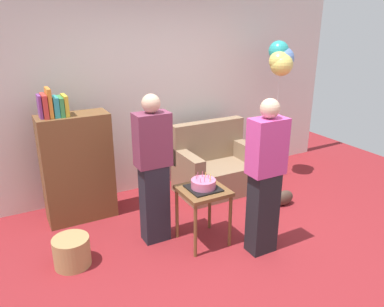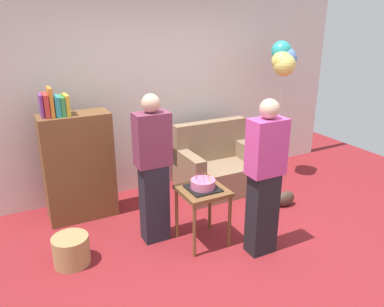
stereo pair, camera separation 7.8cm
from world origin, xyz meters
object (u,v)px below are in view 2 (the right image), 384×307
couch (217,168)px  balloon_bunch (283,59)px  side_table (203,198)px  handbag (285,199)px  person_holding_cake (265,178)px  wicker_basket (71,250)px  person_blowing_candles (153,169)px  birthday_cake (203,185)px  bookshelf (78,165)px

couch → balloon_bunch: balloon_bunch is taller
side_table → handbag: 1.45m
handbag → couch: bearing=123.3°
handbag → person_holding_cake: bearing=-143.6°
wicker_basket → handbag: size_ratio=1.29×
couch → side_table: (-0.82, -1.07, 0.19)m
balloon_bunch → person_blowing_candles: bearing=-162.1°
couch → handbag: couch is taller
couch → side_table: size_ratio=1.74×
person_blowing_candles → balloon_bunch: balloon_bunch is taller
birthday_cake → side_table: bearing=-98.2°
person_holding_cake → handbag: person_holding_cake is taller
bookshelf → side_table: (1.04, -1.18, -0.15)m
birthday_cake → person_holding_cake: (0.45, -0.43, 0.15)m
person_holding_cake → person_blowing_candles: bearing=-28.8°
couch → wicker_basket: bearing=-159.3°
birthday_cake → person_blowing_candles: person_blowing_candles is taller
person_holding_cake → handbag: bearing=-133.1°
bookshelf → handbag: bearing=-21.3°
balloon_bunch → side_table: bearing=-150.7°
bookshelf → handbag: 2.65m
side_table → birthday_cake: size_ratio=1.98×
bookshelf → person_holding_cake: 2.21m
birthday_cake → balloon_bunch: bearing=29.3°
couch → person_holding_cake: (-0.36, -1.50, 0.49)m
bookshelf → side_table: bearing=-48.4°
couch → wicker_basket: 2.33m
couch → balloon_bunch: size_ratio=0.54×
wicker_basket → balloon_bunch: balloon_bunch is taller
side_table → birthday_cake: bearing=81.8°
bookshelf → balloon_bunch: bearing=-3.1°
bookshelf → wicker_basket: bearing=-108.4°
couch → birthday_cake: bearing=-127.3°
couch → wicker_basket: (-2.17, -0.82, -0.19)m
couch → person_blowing_candles: (-1.25, -0.78, 0.49)m
wicker_basket → handbag: wicker_basket is taller
bookshelf → person_holding_cake: size_ratio=0.99×
birthday_cake → handbag: (1.36, 0.24, -0.58)m
person_holding_cake → wicker_basket: 2.05m
birthday_cake → handbag: 1.50m
handbag → side_table: bearing=-170.1°
side_table → handbag: bearing=9.9°
bookshelf → handbag: (2.41, -0.94, -0.58)m
person_blowing_candles → handbag: (1.80, -0.06, -0.73)m
couch → birthday_cake: size_ratio=3.44×
side_table → person_blowing_candles: person_blowing_candles is taller
balloon_bunch → handbag: bearing=-120.0°
side_table → wicker_basket: bearing=169.5°
side_table → balloon_bunch: 2.43m
bookshelf → couch: bearing=-3.3°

